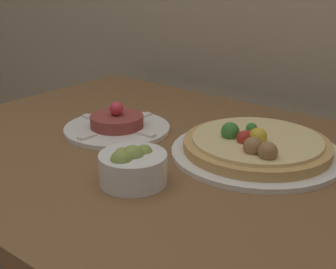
# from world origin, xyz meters

# --- Properties ---
(dining_table) EXTENTS (1.11, 0.78, 0.76)m
(dining_table) POSITION_xyz_m (0.00, 0.39, 0.65)
(dining_table) COLOR brown
(dining_table) RESTS_ON ground_plane
(pizza_plate) EXTENTS (0.33, 0.33, 0.06)m
(pizza_plate) POSITION_xyz_m (0.13, 0.48, 0.78)
(pizza_plate) COLOR white
(pizza_plate) RESTS_ON dining_table
(tartare_plate) EXTENTS (0.23, 0.23, 0.07)m
(tartare_plate) POSITION_xyz_m (-0.18, 0.41, 0.78)
(tartare_plate) COLOR white
(tartare_plate) RESTS_ON dining_table
(small_bowl) EXTENTS (0.12, 0.12, 0.07)m
(small_bowl) POSITION_xyz_m (0.02, 0.25, 0.79)
(small_bowl) COLOR white
(small_bowl) RESTS_ON dining_table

